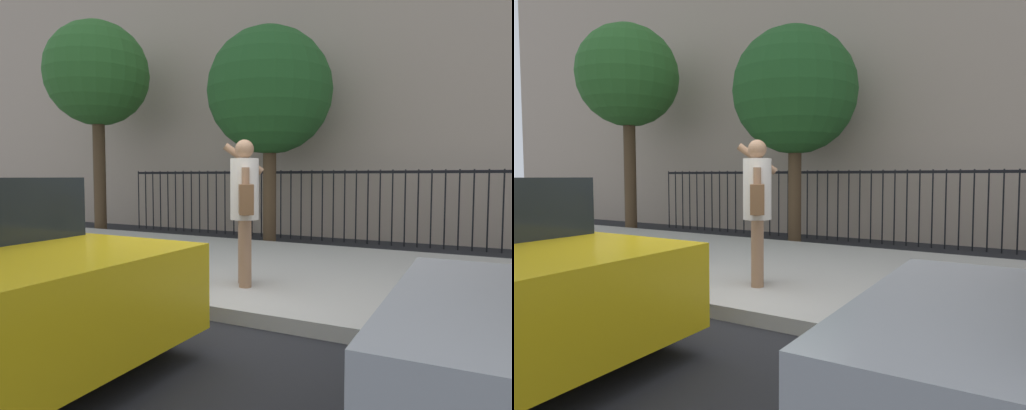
{
  "view_description": "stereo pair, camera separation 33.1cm",
  "coord_description": "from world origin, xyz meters",
  "views": [
    {
      "loc": [
        2.62,
        -3.76,
        1.46
      ],
      "look_at": [
        0.07,
        1.24,
        1.1
      ],
      "focal_mm": 31.53,
      "sensor_mm": 36.0,
      "label": 1
    },
    {
      "loc": [
        2.91,
        -3.6,
        1.46
      ],
      "look_at": [
        0.07,
        1.24,
        1.1
      ],
      "focal_mm": 31.53,
      "sensor_mm": 36.0,
      "label": 2
    }
  ],
  "objects": [
    {
      "name": "street_tree_mid",
      "position": [
        -6.17,
        4.65,
        4.0
      ],
      "size": [
        2.59,
        2.59,
        5.34
      ],
      "color": "#4C3823",
      "rests_on": "ground"
    },
    {
      "name": "ground_plane",
      "position": [
        0.0,
        0.0,
        0.0
      ],
      "size": [
        60.0,
        60.0,
        0.0
      ],
      "primitive_type": "plane",
      "color": "black"
    },
    {
      "name": "building_facade",
      "position": [
        0.0,
        8.5,
        5.75
      ],
      "size": [
        28.0,
        4.0,
        11.49
      ],
      "primitive_type": "cube",
      "color": "tan",
      "rests_on": "ground"
    },
    {
      "name": "pedestrian_on_phone",
      "position": [
        0.08,
        0.92,
        1.17
      ],
      "size": [
        0.62,
        0.72,
        1.75
      ],
      "color": "#936B4C",
      "rests_on": "sidewalk"
    },
    {
      "name": "sidewalk",
      "position": [
        0.0,
        2.2,
        0.07
      ],
      "size": [
        28.0,
        4.4,
        0.15
      ],
      "primitive_type": "cube",
      "color": "#B2ADA3",
      "rests_on": "ground"
    },
    {
      "name": "iron_fence",
      "position": [
        0.0,
        5.9,
        1.02
      ],
      "size": [
        12.03,
        0.04,
        1.6
      ],
      "color": "black",
      "rests_on": "ground"
    },
    {
      "name": "street_tree_near",
      "position": [
        -1.54,
        5.02,
        3.26
      ],
      "size": [
        2.68,
        2.68,
        4.62
      ],
      "color": "#4C3823",
      "rests_on": "ground"
    }
  ]
}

